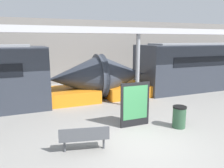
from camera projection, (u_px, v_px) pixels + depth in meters
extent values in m
plane|color=gray|center=(144.00, 144.00, 7.34)|extent=(60.00, 60.00, 0.00)
cube|color=gray|center=(71.00, 52.00, 17.44)|extent=(56.00, 0.20, 5.00)
cone|color=#2D333D|center=(121.00, 75.00, 13.42)|extent=(3.13, 2.63, 2.63)
cube|color=orange|center=(125.00, 90.00, 13.72)|extent=(2.82, 2.46, 0.70)
cone|color=#2D333D|center=(76.00, 78.00, 12.40)|extent=(3.13, 2.63, 2.63)
cube|color=orange|center=(72.00, 95.00, 12.49)|extent=(2.82, 2.46, 0.70)
cube|color=#4C4F54|center=(84.00, 138.00, 6.86)|extent=(1.60, 0.75, 0.04)
cube|color=#4C4F54|center=(84.00, 134.00, 6.63)|extent=(1.52, 0.35, 0.38)
cylinder|color=#4C4F54|center=(65.00, 146.00, 6.80)|extent=(0.07, 0.07, 0.40)
cylinder|color=#4C4F54|center=(104.00, 142.00, 7.01)|extent=(0.07, 0.07, 0.40)
cylinder|color=#2D5138|center=(179.00, 118.00, 8.66)|extent=(0.51, 0.51, 0.81)
cylinder|color=black|center=(180.00, 107.00, 8.58)|extent=(0.54, 0.54, 0.06)
cube|color=black|center=(135.00, 105.00, 8.71)|extent=(1.25, 0.06, 1.80)
cube|color=#38844C|center=(136.00, 103.00, 8.66)|extent=(1.07, 0.01, 1.37)
cylinder|color=gray|center=(137.00, 72.00, 10.96)|extent=(0.20, 0.20, 3.72)
cube|color=#B7B7BC|center=(138.00, 31.00, 10.56)|extent=(28.00, 0.60, 0.28)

